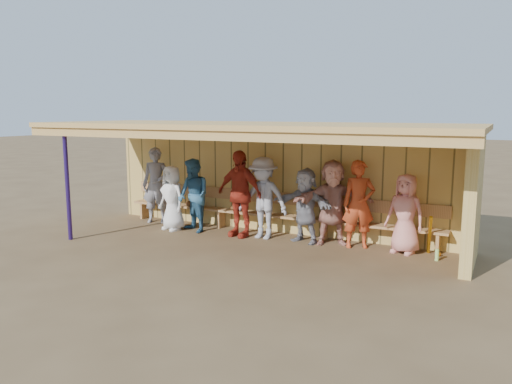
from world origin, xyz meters
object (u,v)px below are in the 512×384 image
at_px(player_a, 156,185).
at_px(player_e, 263,198).
at_px(player_b, 172,198).
at_px(player_f, 332,202).
at_px(bench, 271,210).
at_px(player_extra, 305,205).
at_px(player_g, 359,204).
at_px(player_c, 193,196).
at_px(player_h, 405,214).
at_px(player_d, 239,194).

distance_m(player_a, player_e, 3.05).
xyz_separation_m(player_b, player_f, (3.71, 0.47, 0.13)).
bearing_deg(player_e, player_b, -171.93).
relative_size(player_a, bench, 0.25).
bearing_deg(bench, player_f, -11.27).
distance_m(player_a, player_b, 0.96).
bearing_deg(player_e, player_extra, 7.00).
bearing_deg(player_extra, player_g, 21.70).
relative_size(player_g, player_extra, 1.12).
distance_m(player_c, player_h, 4.64).
bearing_deg(bench, player_a, -174.19).
relative_size(player_c, player_g, 0.94).
relative_size(player_f, player_g, 0.99).
relative_size(player_d, player_g, 1.07).
bearing_deg(player_extra, player_h, 18.94).
height_order(player_e, player_g, player_g).
xyz_separation_m(player_g, bench, (-2.08, 0.31, -0.36)).
xyz_separation_m(player_c, player_f, (3.16, 0.40, 0.04)).
bearing_deg(player_b, player_e, 21.27).
bearing_deg(player_h, player_c, -160.59).
relative_size(player_b, player_g, 0.85).
height_order(player_a, player_extra, player_a).
bearing_deg(player_c, player_extra, 30.86).
height_order(player_b, player_c, player_c).
xyz_separation_m(player_a, player_g, (5.08, 0.00, -0.05)).
xyz_separation_m(player_d, player_e, (0.55, 0.07, -0.07)).
bearing_deg(player_a, player_b, -50.21).
relative_size(player_c, player_d, 0.88).
xyz_separation_m(player_e, bench, (-0.05, 0.51, -0.36)).
height_order(player_extra, bench, player_extra).
height_order(player_a, player_c, player_a).
bearing_deg(player_e, player_d, -171.34).
distance_m(player_d, player_g, 2.60).
height_order(player_a, player_b, player_a).
bearing_deg(player_b, bench, 34.17).
relative_size(player_d, bench, 0.25).
xyz_separation_m(player_a, player_b, (0.82, -0.47, -0.18)).
height_order(player_b, bench, player_b).
distance_m(player_f, player_extra, 0.57).
distance_m(player_d, player_h, 3.52).
height_order(player_d, player_e, player_d).
height_order(player_e, player_extra, player_e).
xyz_separation_m(player_e, player_g, (2.04, 0.21, 0.00)).
bearing_deg(player_c, player_b, -148.61).
xyz_separation_m(player_h, player_extra, (-2.02, -0.12, 0.01)).
xyz_separation_m(player_extra, bench, (-0.98, 0.42, -0.26)).
relative_size(player_a, player_h, 1.20).
xyz_separation_m(player_a, player_c, (1.37, -0.40, -0.09)).
xyz_separation_m(player_g, player_extra, (-1.10, -0.12, -0.10)).
bearing_deg(player_c, player_f, 31.88).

